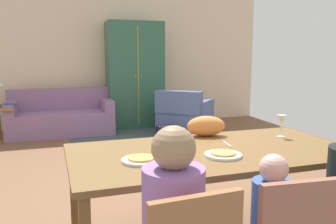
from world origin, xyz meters
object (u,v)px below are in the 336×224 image
object	(u,v)px
armchair	(184,116)
handbag	(166,133)
couch	(61,118)
plate_near_man	(141,160)
book_upper	(9,104)
plate_near_child	(223,155)
cat	(206,126)
armoire	(135,75)
wine_glass	(281,121)
book_lower	(7,106)
dining_table	(211,158)

from	to	relation	value
armchair	handbag	size ratio (longest dim) A/B	3.78
couch	plate_near_man	bearing A→B (deg)	-85.52
plate_near_man	book_upper	xyz separation A→B (m)	(-1.19, 4.32, -0.15)
plate_near_child	book_upper	size ratio (longest dim) A/B	1.14
cat	armoire	world-z (taller)	armoire
plate_near_man	armchair	world-z (taller)	armchair
wine_glass	cat	distance (m)	0.62
armoire	book_lower	xyz separation A→B (m)	(-2.35, -0.47, -0.46)
handbag	armchair	bearing A→B (deg)	41.90
couch	armoire	world-z (taller)	armoire
plate_near_child	wine_glass	xyz separation A→B (m)	(0.72, 0.36, 0.12)
armoire	handbag	world-z (taller)	armoire
book_upper	handbag	distance (m)	2.69
plate_near_man	cat	xyz separation A→B (m)	(0.70, 0.54, 0.08)
plate_near_child	armchair	xyz separation A→B (m)	(1.27, 3.97, -0.45)
handbag	book_lower	bearing A→B (deg)	159.52
cat	wine_glass	bearing A→B (deg)	-9.17
plate_near_child	book_lower	distance (m)	4.80
book_upper	dining_table	bearing A→B (deg)	-67.47
plate_near_man	armchair	distance (m)	4.33
wine_glass	armchair	bearing A→B (deg)	81.32
book_upper	book_lower	bearing A→B (deg)	118.32
book_lower	book_upper	distance (m)	0.09
plate_near_child	armchair	world-z (taller)	armchair
dining_table	armchair	size ratio (longest dim) A/B	1.65
plate_near_child	dining_table	bearing A→B (deg)	90.00
plate_near_man	armoire	bearing A→B (deg)	77.10
cat	armoire	bearing A→B (deg)	98.04
book_lower	book_upper	size ratio (longest dim) A/B	1.00
dining_table	cat	bearing A→B (deg)	70.26
wine_glass	book_upper	xyz separation A→B (m)	(-2.46, 4.02, -0.27)
dining_table	handbag	bearing A→B (deg)	77.18
book_upper	handbag	size ratio (longest dim) A/B	0.69
dining_table	book_lower	bearing A→B (deg)	112.64
book_lower	book_upper	bearing A→B (deg)	-61.68
book_lower	handbag	xyz separation A→B (m)	(2.54, -0.95, -0.46)
dining_table	couch	distance (m)	4.59
plate_near_child	armoire	bearing A→B (deg)	83.46
couch	armchair	world-z (taller)	same
cat	book_upper	bearing A→B (deg)	130.09
couch	armoire	distance (m)	1.67
plate_near_child	handbag	xyz separation A→B (m)	(0.76, 3.50, -0.64)
armchair	plate_near_child	bearing A→B (deg)	-107.76
plate_near_child	book_lower	size ratio (longest dim) A/B	1.14
cat	book_lower	size ratio (longest dim) A/B	1.45
armoire	cat	bearing A→B (deg)	-95.47
book_lower	plate_near_child	bearing A→B (deg)	-68.19
book_lower	book_upper	world-z (taller)	book_upper
plate_near_child	wine_glass	bearing A→B (deg)	26.58
couch	book_upper	size ratio (longest dim) A/B	8.44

